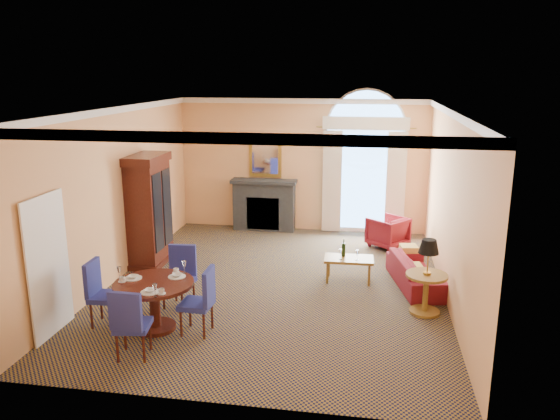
% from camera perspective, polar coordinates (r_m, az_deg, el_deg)
% --- Properties ---
extents(ground, '(7.50, 7.50, 0.00)m').
position_cam_1_polar(ground, '(10.14, -0.47, -7.83)').
color(ground, '#111435').
rests_on(ground, ground).
extents(room_envelope, '(6.04, 7.52, 3.45)m').
position_cam_1_polar(room_envelope, '(10.14, 0.01, 6.87)').
color(room_envelope, '#F8B676').
rests_on(room_envelope, ground).
extents(armoire, '(0.64, 1.14, 2.24)m').
position_cam_1_polar(armoire, '(11.27, -13.53, -0.18)').
color(armoire, '#35120C').
rests_on(armoire, ground).
extents(dining_table, '(1.20, 1.20, 0.96)m').
position_cam_1_polar(dining_table, '(8.52, -13.01, -8.63)').
color(dining_table, '#35120C').
rests_on(dining_table, ground).
extents(dining_chair_north, '(0.55, 0.55, 1.03)m').
position_cam_1_polar(dining_chair_north, '(9.28, -10.36, -6.37)').
color(dining_chair_north, navy).
rests_on(dining_chair_north, ground).
extents(dining_chair_south, '(0.52, 0.52, 1.03)m').
position_cam_1_polar(dining_chair_south, '(7.72, -15.46, -11.04)').
color(dining_chair_south, navy).
rests_on(dining_chair_south, ground).
extents(dining_chair_east, '(0.49, 0.48, 1.03)m').
position_cam_1_polar(dining_chair_east, '(8.25, -8.12, -8.96)').
color(dining_chair_east, navy).
rests_on(dining_chair_east, ground).
extents(dining_chair_west, '(0.49, 0.48, 1.03)m').
position_cam_1_polar(dining_chair_west, '(8.89, -18.33, -7.81)').
color(dining_chair_west, navy).
rests_on(dining_chair_west, ground).
extents(sofa, '(1.07, 1.91, 0.52)m').
position_cam_1_polar(sofa, '(10.32, 14.09, -6.31)').
color(sofa, maroon).
rests_on(sofa, ground).
extents(armchair, '(1.05, 1.05, 0.69)m').
position_cam_1_polar(armchair, '(12.40, 11.18, -2.26)').
color(armchair, maroon).
rests_on(armchair, ground).
extents(coffee_table, '(0.92, 0.53, 0.79)m').
position_cam_1_polar(coffee_table, '(10.26, 7.18, -5.15)').
color(coffee_table, olive).
rests_on(coffee_table, ground).
extents(side_table, '(0.67, 0.67, 1.23)m').
position_cam_1_polar(side_table, '(9.07, 15.14, -6.03)').
color(side_table, olive).
rests_on(side_table, ground).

